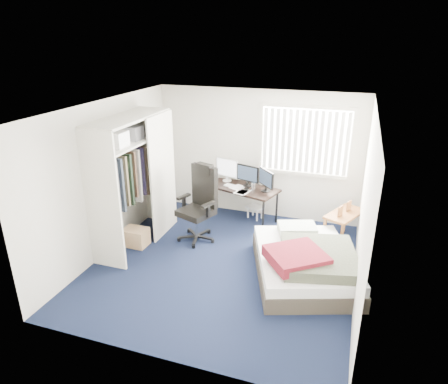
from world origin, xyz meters
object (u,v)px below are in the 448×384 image
at_px(desk, 243,185).
at_px(bed, 305,262).
at_px(nightstand, 344,216).
at_px(office_chair, 199,211).

relative_size(desk, bed, 0.68).
relative_size(desk, nightstand, 1.66).
distance_m(office_chair, nightstand, 2.53).
distance_m(nightstand, bed, 1.44).
bearing_deg(office_chair, bed, -18.96).
distance_m(desk, nightstand, 1.97).
height_order(desk, bed, desk).
bearing_deg(nightstand, bed, -109.47).
bearing_deg(bed, office_chair, 161.04).
xyz_separation_m(office_chair, nightstand, (2.45, 0.66, -0.03)).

